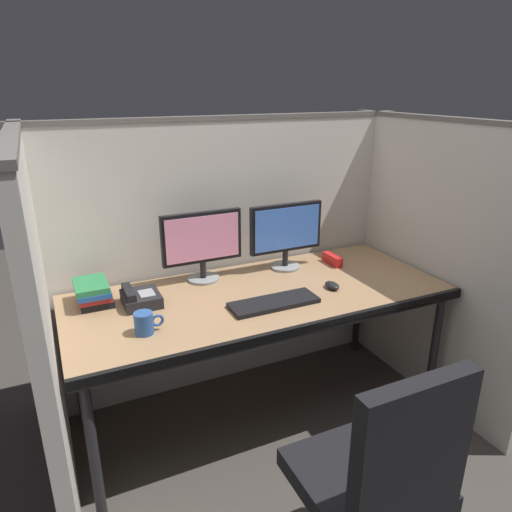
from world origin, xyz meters
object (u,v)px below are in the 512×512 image
(monitor_right, at_px, (286,232))
(red_stapler, at_px, (332,259))
(keyboard_main, at_px, (274,303))
(book_stack, at_px, (93,293))
(computer_mouse, at_px, (332,285))
(monitor_left, at_px, (202,242))
(desk_phone, at_px, (140,298))
(desk, at_px, (261,302))
(coffee_mug, at_px, (145,323))
(office_chair, at_px, (371,512))

(monitor_right, bearing_deg, red_stapler, -12.63)
(keyboard_main, bearing_deg, book_stack, 153.89)
(computer_mouse, distance_m, book_stack, 1.18)
(monitor_left, distance_m, desk_phone, 0.44)
(book_stack, bearing_deg, monitor_left, 5.07)
(red_stapler, relative_size, desk_phone, 0.79)
(desk, height_order, monitor_left, monitor_left)
(book_stack, bearing_deg, keyboard_main, -26.11)
(monitor_right, distance_m, coffee_mug, 1.00)
(desk, xyz_separation_m, computer_mouse, (0.36, -0.10, 0.07))
(book_stack, bearing_deg, computer_mouse, -16.59)
(monitor_left, bearing_deg, book_stack, -174.93)
(desk_phone, bearing_deg, keyboard_main, -25.18)
(monitor_left, xyz_separation_m, red_stapler, (0.76, -0.09, -0.19))
(desk, relative_size, coffee_mug, 15.08)
(monitor_left, relative_size, keyboard_main, 1.00)
(office_chair, height_order, desk_phone, office_chair)
(monitor_left, relative_size, desk_phone, 2.26)
(coffee_mug, bearing_deg, office_chair, -57.81)
(computer_mouse, bearing_deg, monitor_left, 145.43)
(computer_mouse, bearing_deg, book_stack, 163.41)
(office_chair, xyz_separation_m, book_stack, (-0.70, 1.25, 0.43))
(desk_phone, bearing_deg, office_chair, -66.27)
(monitor_right, bearing_deg, coffee_mug, -155.13)
(red_stapler, xyz_separation_m, book_stack, (-1.33, 0.04, 0.03))
(book_stack, xyz_separation_m, desk_phone, (0.20, -0.11, -0.02))
(desk_phone, bearing_deg, red_stapler, 3.43)
(desk, distance_m, monitor_left, 0.44)
(coffee_mug, relative_size, book_stack, 0.56)
(monitor_left, xyz_separation_m, desk_phone, (-0.37, -0.16, -0.18))
(keyboard_main, relative_size, red_stapler, 2.87)
(desk, relative_size, keyboard_main, 4.42)
(office_chair, xyz_separation_m, monitor_right, (0.35, 1.28, 0.59))
(keyboard_main, distance_m, book_stack, 0.86)
(book_stack, bearing_deg, coffee_mug, -68.03)
(desk, height_order, monitor_right, monitor_right)
(desk, distance_m, red_stapler, 0.59)
(desk, bearing_deg, coffee_mug, -166.11)
(desk, height_order, keyboard_main, keyboard_main)
(desk, distance_m, book_stack, 0.81)
(monitor_right, height_order, computer_mouse, monitor_right)
(desk, xyz_separation_m, monitor_left, (-0.20, 0.29, 0.27))
(monitor_left, bearing_deg, office_chair, -84.18)
(desk, distance_m, computer_mouse, 0.38)
(keyboard_main, height_order, book_stack, book_stack)
(keyboard_main, height_order, computer_mouse, computer_mouse)
(office_chair, distance_m, book_stack, 1.50)
(office_chair, distance_m, computer_mouse, 1.09)
(desk, relative_size, monitor_left, 4.42)
(computer_mouse, bearing_deg, keyboard_main, -173.05)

